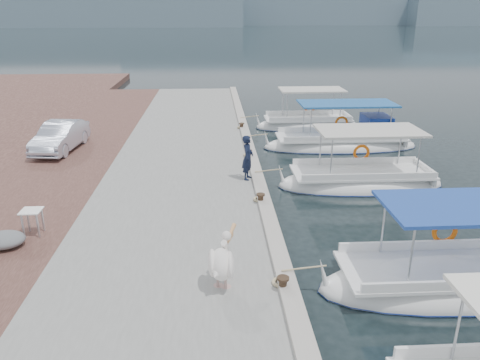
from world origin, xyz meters
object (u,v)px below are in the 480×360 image
parked_car (60,136)px  fishing_caique_b (448,284)px  fishing_caique_c (361,183)px  fishing_caique_d (342,144)px  fisherman (248,158)px  fishing_caique_e (307,126)px  pelican (222,262)px

parked_car → fishing_caique_b: bearing=-35.5°
fishing_caique_c → fishing_caique_d: same height
fishing_caique_b → fisherman: fishing_caique_b is taller
fishing_caique_e → parked_car: size_ratio=1.56×
fisherman → parked_car: bearing=78.9°
fishing_caique_c → parked_car: (-12.42, 3.89, 1.01)m
fishing_caique_b → parked_car: fishing_caique_b is taller
fishing_caique_e → fisherman: fishing_caique_e is taller
fishing_caique_b → fishing_caique_d: 12.40m
fishing_caique_b → fishing_caique_e: same height
parked_car → fishing_caique_d: bearing=12.1°
pelican → fishing_caique_b: bearing=3.6°
fishing_caique_d → pelican: 14.19m
fishing_caique_c → fisherman: size_ratio=3.89×
fishing_caique_c → fishing_caique_e: 9.43m
fishing_caique_c → fisherman: fishing_caique_c is taller
fisherman → fishing_caique_c: bearing=-68.9°
pelican → fisherman: 7.21m
fishing_caique_b → fishing_caique_c: size_ratio=1.00×
pelican → fishing_caique_e: bearing=72.6°
fishing_caique_c → fishing_caique_d: (0.69, 5.27, 0.06)m
pelican → fisherman: (1.10, 7.12, 0.21)m
pelican → fishing_caique_d: bearing=64.0°
fishing_caique_b → fishing_caique_c: (-0.01, 7.11, -0.00)m
fishing_caique_b → fishing_caique_d: size_ratio=0.85×
fishing_caique_d → pelican: size_ratio=4.92×
fishing_caique_c → fishing_caique_e: same height
fishing_caique_b → fishing_caique_c: same height
fishing_caique_c → fishing_caique_d: 5.31m
fishing_caique_d → fishing_caique_e: size_ratio=1.27×
fishing_caique_b → parked_car: (-12.43, 11.00, 1.01)m
pelican → fisherman: bearing=81.2°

